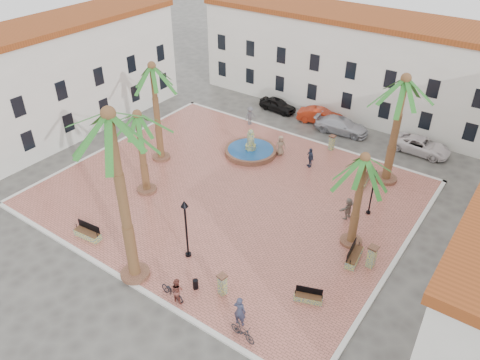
{
  "coord_description": "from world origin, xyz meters",
  "views": [
    {
      "loc": [
        17.59,
        -23.42,
        20.49
      ],
      "look_at": [
        1.0,
        0.0,
        1.6
      ],
      "focal_mm": 35.0,
      "sensor_mm": 36.0,
      "label": 1
    }
  ],
  "objects_px": {
    "palm_nw": "(153,76)",
    "car_white": "(421,146)",
    "bollard_se": "(222,284)",
    "bollard_e": "(372,256)",
    "palm_sw": "(138,124)",
    "palm_e": "(363,169)",
    "lamppost_s": "(185,219)",
    "litter_bin": "(196,284)",
    "car_red": "(320,116)",
    "cyclist_b": "(177,290)",
    "pedestrian_fountain_b": "(310,157)",
    "bicycle_b": "(243,332)",
    "cyclist_a": "(240,311)",
    "palm_ne": "(403,91)",
    "pedestrian_north": "(250,116)",
    "bicycle_a": "(172,291)",
    "fountain": "(251,150)",
    "bench_se": "(308,297)",
    "bench_e": "(354,257)",
    "pedestrian_east": "(348,208)",
    "pedestrian_fountain_a": "(281,146)",
    "lamppost_e": "(374,184)",
    "palm_s": "(111,133)",
    "bench_ne": "(364,180)",
    "bollard_n": "(332,142)",
    "bench_s": "(88,234)",
    "car_black": "(278,105)",
    "car_silver": "(341,125)"
  },
  "relations": [
    {
      "from": "bollard_se",
      "to": "bollard_e",
      "type": "xyz_separation_m",
      "value": [
        6.09,
        7.04,
        0.08
      ]
    },
    {
      "from": "bicycle_a",
      "to": "palm_e",
      "type": "bearing_deg",
      "value": -25.43
    },
    {
      "from": "palm_sw",
      "to": "pedestrian_east",
      "type": "xyz_separation_m",
      "value": [
        13.91,
        5.71,
        -4.8
      ]
    },
    {
      "from": "pedestrian_north",
      "to": "car_red",
      "type": "distance_m",
      "value": 6.87
    },
    {
      "from": "palm_ne",
      "to": "cyclist_b",
      "type": "distance_m",
      "value": 20.64
    },
    {
      "from": "palm_sw",
      "to": "car_red",
      "type": "height_order",
      "value": "palm_sw"
    },
    {
      "from": "cyclist_a",
      "to": "palm_e",
      "type": "bearing_deg",
      "value": -110.74
    },
    {
      "from": "palm_nw",
      "to": "bench_e",
      "type": "distance_m",
      "value": 19.93
    },
    {
      "from": "palm_nw",
      "to": "bollard_se",
      "type": "bearing_deg",
      "value": -34.3
    },
    {
      "from": "palm_e",
      "to": "bollard_se",
      "type": "bearing_deg",
      "value": -116.46
    },
    {
      "from": "palm_e",
      "to": "bicycle_a",
      "type": "relative_size",
      "value": 3.86
    },
    {
      "from": "litter_bin",
      "to": "pedestrian_fountain_b",
      "type": "height_order",
      "value": "pedestrian_fountain_b"
    },
    {
      "from": "pedestrian_east",
      "to": "bicycle_a",
      "type": "bearing_deg",
      "value": -8.89
    },
    {
      "from": "palm_sw",
      "to": "car_black",
      "type": "xyz_separation_m",
      "value": [
        0.47,
        18.32,
        -5.1
      ]
    },
    {
      "from": "palm_ne",
      "to": "bollard_n",
      "type": "height_order",
      "value": "palm_ne"
    },
    {
      "from": "lamppost_e",
      "to": "car_white",
      "type": "bearing_deg",
      "value": 88.99
    },
    {
      "from": "bench_se",
      "to": "bench_e",
      "type": "height_order",
      "value": "bench_e"
    },
    {
      "from": "palm_ne",
      "to": "bicycle_b",
      "type": "height_order",
      "value": "palm_ne"
    },
    {
      "from": "palm_sw",
      "to": "cyclist_b",
      "type": "height_order",
      "value": "palm_sw"
    },
    {
      "from": "car_red",
      "to": "cyclist_a",
      "type": "bearing_deg",
      "value": -175.87
    },
    {
      "from": "litter_bin",
      "to": "cyclist_b",
      "type": "bearing_deg",
      "value": -100.47
    },
    {
      "from": "palm_nw",
      "to": "bicycle_b",
      "type": "distance_m",
      "value": 20.81
    },
    {
      "from": "palm_nw",
      "to": "pedestrian_fountain_b",
      "type": "xyz_separation_m",
      "value": [
        10.91,
        6.14,
        -6.44
      ]
    },
    {
      "from": "palm_sw",
      "to": "palm_e",
      "type": "bearing_deg",
      "value": 12.7
    },
    {
      "from": "lamppost_s",
      "to": "litter_bin",
      "type": "relative_size",
      "value": 6.72
    },
    {
      "from": "cyclist_a",
      "to": "litter_bin",
      "type": "bearing_deg",
      "value": -17.9
    },
    {
      "from": "bollard_n",
      "to": "bench_e",
      "type": "bearing_deg",
      "value": -58.25
    },
    {
      "from": "litter_bin",
      "to": "car_white",
      "type": "bearing_deg",
      "value": 76.7
    },
    {
      "from": "palm_s",
      "to": "lamppost_e",
      "type": "height_order",
      "value": "palm_s"
    },
    {
      "from": "pedestrian_fountain_b",
      "to": "car_red",
      "type": "xyz_separation_m",
      "value": [
        -3.19,
        8.05,
        -0.28
      ]
    },
    {
      "from": "pedestrian_north",
      "to": "car_black",
      "type": "height_order",
      "value": "pedestrian_north"
    },
    {
      "from": "bicycle_a",
      "to": "pedestrian_fountain_a",
      "type": "distance_m",
      "value": 17.8
    },
    {
      "from": "bollard_e",
      "to": "pedestrian_fountain_a",
      "type": "bearing_deg",
      "value": 143.79
    },
    {
      "from": "fountain",
      "to": "palm_ne",
      "type": "xyz_separation_m",
      "value": [
        11.09,
        2.68,
        7.17
      ]
    },
    {
      "from": "cyclist_a",
      "to": "cyclist_b",
      "type": "bearing_deg",
      "value": 1.94
    },
    {
      "from": "bench_s",
      "to": "cyclist_a",
      "type": "relative_size",
      "value": 1.04
    },
    {
      "from": "bollard_n",
      "to": "cyclist_b",
      "type": "bearing_deg",
      "value": -88.33
    },
    {
      "from": "bicycle_b",
      "to": "car_red",
      "type": "distance_m",
      "value": 26.68
    },
    {
      "from": "lamppost_e",
      "to": "pedestrian_east",
      "type": "xyz_separation_m",
      "value": [
        -1.03,
        -1.38,
        -1.65
      ]
    },
    {
      "from": "cyclist_b",
      "to": "car_white",
      "type": "bearing_deg",
      "value": -104.09
    },
    {
      "from": "palm_ne",
      "to": "fountain",
      "type": "bearing_deg",
      "value": -166.39
    },
    {
      "from": "palm_nw",
      "to": "car_white",
      "type": "relative_size",
      "value": 1.71
    },
    {
      "from": "palm_nw",
      "to": "litter_bin",
      "type": "relative_size",
      "value": 13.28
    },
    {
      "from": "lamppost_s",
      "to": "bollard_se",
      "type": "distance_m",
      "value": 4.49
    },
    {
      "from": "car_silver",
      "to": "fountain",
      "type": "bearing_deg",
      "value": 144.82
    },
    {
      "from": "cyclist_b",
      "to": "pedestrian_east",
      "type": "relative_size",
      "value": 0.98
    },
    {
      "from": "lamppost_e",
      "to": "bollard_se",
      "type": "distance_m",
      "value": 12.82
    },
    {
      "from": "bench_e",
      "to": "bench_ne",
      "type": "distance_m",
      "value": 9.13
    },
    {
      "from": "pedestrian_fountain_b",
      "to": "bicycle_a",
      "type": "bearing_deg",
      "value": -54.71
    },
    {
      "from": "bench_se",
      "to": "pedestrian_east",
      "type": "xyz_separation_m",
      "value": [
        -1.43,
        8.34,
        0.59
      ]
    }
  ]
}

